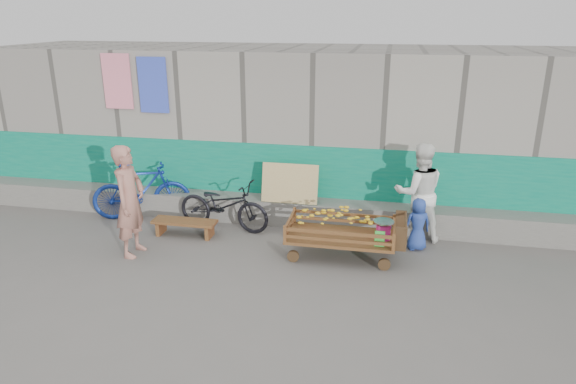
% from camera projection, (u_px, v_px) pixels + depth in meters
% --- Properties ---
extents(ground, '(80.00, 80.00, 0.00)m').
position_uv_depth(ground, '(239.00, 283.00, 7.28)').
color(ground, '#5C5A55').
rests_on(ground, ground).
extents(building_wall, '(12.00, 3.50, 3.00)m').
position_uv_depth(building_wall, '(293.00, 125.00, 10.55)').
color(building_wall, gray).
rests_on(building_wall, ground).
extents(banana_cart, '(1.82, 0.83, 0.77)m').
position_uv_depth(banana_cart, '(339.00, 226.00, 7.91)').
color(banana_cart, '#542816').
rests_on(banana_cart, ground).
extents(bench, '(1.11, 0.33, 0.28)m').
position_uv_depth(bench, '(185.00, 224.00, 8.80)').
color(bench, '#542816').
rests_on(bench, ground).
extents(vendor_man, '(0.43, 0.65, 1.77)m').
position_uv_depth(vendor_man, '(130.00, 201.00, 7.92)').
color(vendor_man, '#A46A5C').
rests_on(vendor_man, ground).
extents(woman, '(0.92, 0.78, 1.68)m').
position_uv_depth(woman, '(419.00, 193.00, 8.44)').
color(woman, white).
rests_on(woman, ground).
extents(child, '(0.49, 0.40, 0.86)m').
position_uv_depth(child, '(418.00, 224.00, 8.22)').
color(child, navy).
rests_on(child, ground).
extents(bicycle_dark, '(1.77, 0.84, 0.89)m').
position_uv_depth(bicycle_dark, '(224.00, 205.00, 9.00)').
color(bicycle_dark, black).
rests_on(bicycle_dark, ground).
extents(bicycle_blue, '(1.85, 1.09, 1.07)m').
position_uv_depth(bicycle_blue, '(142.00, 191.00, 9.46)').
color(bicycle_blue, navy).
rests_on(bicycle_blue, ground).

